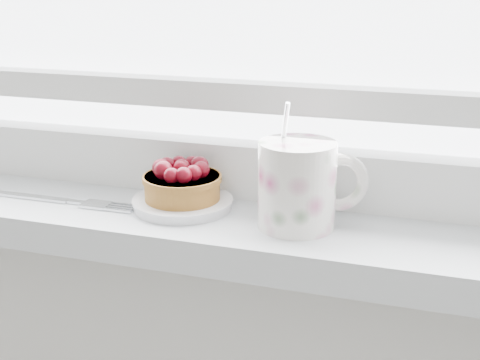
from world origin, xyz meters
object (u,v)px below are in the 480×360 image
at_px(floral_mug, 300,183).
at_px(fork, 55,200).
at_px(saucer, 183,203).
at_px(raspberry_tart, 182,181).

height_order(floral_mug, fork, floral_mug).
bearing_deg(saucer, floral_mug, -5.49).
bearing_deg(floral_mug, raspberry_tart, 174.59).
bearing_deg(raspberry_tart, fork, -170.43).
height_order(saucer, floral_mug, floral_mug).
xyz_separation_m(saucer, fork, (-0.16, -0.03, -0.00)).
height_order(raspberry_tart, floral_mug, floral_mug).
xyz_separation_m(raspberry_tart, fork, (-0.16, -0.03, -0.03)).
relative_size(floral_mug, fork, 0.64).
relative_size(saucer, floral_mug, 0.87).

